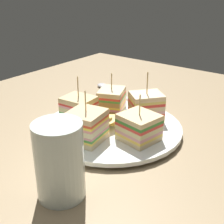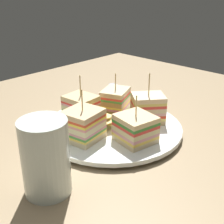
# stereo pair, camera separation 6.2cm
# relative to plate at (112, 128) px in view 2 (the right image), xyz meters

# --- Properties ---
(ground_plane) EXTENTS (1.10, 0.96, 0.02)m
(ground_plane) POSITION_rel_plate_xyz_m (0.00, 0.00, -0.02)
(ground_plane) COLOR #947C5A
(plate) EXTENTS (0.29, 0.29, 0.01)m
(plate) POSITION_rel_plate_xyz_m (0.00, 0.00, 0.00)
(plate) COLOR white
(plate) RESTS_ON ground_plane
(sandwich_wedge_0) EXTENTS (0.08, 0.08, 0.10)m
(sandwich_wedge_0) POSITION_rel_plate_xyz_m (0.07, -0.04, 0.03)
(sandwich_wedge_0) COLOR #D2B27E
(sandwich_wedge_0) RESTS_ON plate
(sandwich_wedge_1) EXTENTS (0.08, 0.07, 0.09)m
(sandwich_wedge_1) POSITION_rel_plate_xyz_m (0.06, 0.05, 0.03)
(sandwich_wedge_1) COLOR beige
(sandwich_wedge_1) RESTS_ON plate
(sandwich_wedge_2) EXTENTS (0.06, 0.07, 0.09)m
(sandwich_wedge_2) POSITION_rel_plate_xyz_m (-0.02, 0.08, 0.03)
(sandwich_wedge_2) COLOR beige
(sandwich_wedge_2) RESTS_ON plate
(sandwich_wedge_3) EXTENTS (0.07, 0.07, 0.10)m
(sandwich_wedge_3) POSITION_rel_plate_xyz_m (-0.08, 0.00, 0.03)
(sandwich_wedge_3) COLOR beige
(sandwich_wedge_3) RESTS_ON plate
(sandwich_wedge_4) EXTENTS (0.07, 0.08, 0.09)m
(sandwich_wedge_4) POSITION_rel_plate_xyz_m (-0.02, -0.08, 0.03)
(sandwich_wedge_4) COLOR beige
(sandwich_wedge_4) RESTS_ON plate
(chip_pile) EXTENTS (0.08, 0.08, 0.03)m
(chip_pile) POSITION_rel_plate_xyz_m (-0.01, 0.02, 0.02)
(chip_pile) COLOR #E6D682
(chip_pile) RESTS_ON plate
(spoon) EXTENTS (0.06, 0.16, 0.01)m
(spoon) POSITION_rel_plate_xyz_m (0.20, 0.17, -0.00)
(spoon) COLOR silver
(spoon) RESTS_ON ground_plane
(drinking_glass) EXTENTS (0.07, 0.07, 0.12)m
(drinking_glass) POSITION_rel_plate_xyz_m (-0.20, -0.06, 0.04)
(drinking_glass) COLOR silver
(drinking_glass) RESTS_ON ground_plane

